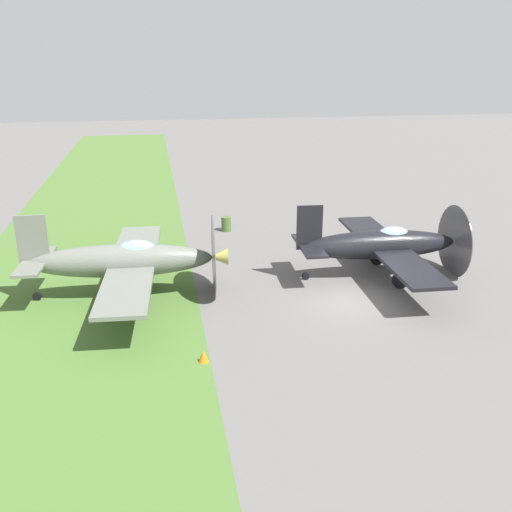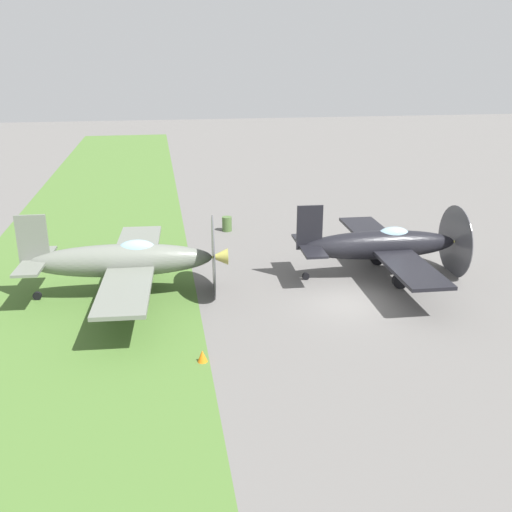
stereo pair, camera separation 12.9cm
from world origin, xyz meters
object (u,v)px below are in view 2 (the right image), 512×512
object	(u,v)px
airplane_lead	(383,245)
ground_crew_chief	(454,223)
airplane_wingman	(125,260)
fuel_drum	(227,224)
runway_marker_cone	(202,356)

from	to	relation	value
airplane_lead	ground_crew_chief	bearing A→B (deg)	130.52
airplane_wingman	airplane_lead	bearing A→B (deg)	95.55
ground_crew_chief	fuel_drum	distance (m)	13.60
fuel_drum	ground_crew_chief	bearing A→B (deg)	73.79
ground_crew_chief	runway_marker_cone	bearing A→B (deg)	-64.84
runway_marker_cone	airplane_lead	bearing A→B (deg)	126.41
airplane_wingman	runway_marker_cone	world-z (taller)	airplane_wingman
airplane_lead	airplane_wingman	xyz separation A→B (m)	(0.42, -12.16, 0.09)
ground_crew_chief	runway_marker_cone	size ratio (longest dim) A/B	3.93
airplane_lead	fuel_drum	world-z (taller)	airplane_lead
airplane_lead	runway_marker_cone	distance (m)	11.69
airplane_lead	runway_marker_cone	world-z (taller)	airplane_lead
airplane_lead	ground_crew_chief	world-z (taller)	airplane_lead
ground_crew_chief	runway_marker_cone	xyz separation A→B (m)	(12.07, -15.90, -0.69)
airplane_wingman	fuel_drum	world-z (taller)	airplane_wingman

